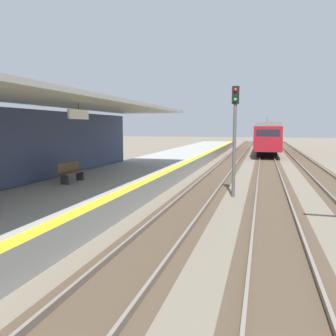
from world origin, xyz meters
TOP-DOWN VIEW (x-y plane):
  - station_platform at (-2.50, 16.00)m, footprint 5.00×80.00m
  - track_pair_nearest_platform at (1.90, 20.00)m, footprint 2.34×120.00m
  - track_pair_middle at (5.30, 20.00)m, footprint 2.34×120.00m
  - track_pair_far_side at (8.70, 20.00)m, footprint 2.34×120.00m
  - approaching_train at (5.30, 44.31)m, footprint 2.93×19.60m
  - rail_signal_post at (3.51, 15.90)m, footprint 0.32×0.34m
  - platform_bench at (-3.32, 12.82)m, footprint 0.45×1.60m

SIDE VIEW (x-z plane):
  - track_pair_nearest_platform at x=1.90m, z-range -0.03..0.13m
  - track_pair_middle at x=5.30m, z-range -0.03..0.13m
  - track_pair_far_side at x=8.70m, z-range -0.03..0.13m
  - station_platform at x=-2.50m, z-range 0.00..0.90m
  - platform_bench at x=-3.32m, z-range 0.93..1.81m
  - approaching_train at x=5.30m, z-range -0.20..4.56m
  - rail_signal_post at x=3.51m, z-range 0.59..5.79m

